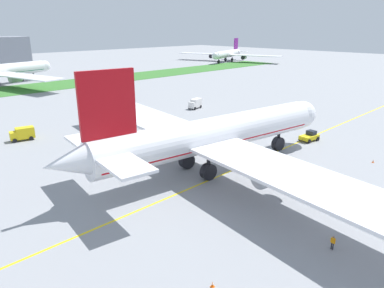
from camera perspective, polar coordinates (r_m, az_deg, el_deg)
name	(u,v)px	position (r m, az deg, el deg)	size (l,w,h in m)	color
ground_plane	(237,163)	(64.36, 7.15, -3.12)	(600.00, 600.00, 0.00)	gray
apron_taxi_line	(243,166)	(63.52, 8.21, -3.46)	(280.00, 0.36, 0.01)	yellow
grass_median_strip	(15,90)	(154.45, -26.46, 7.75)	(320.00, 24.00, 0.10)	#38722D
airliner_foreground	(210,135)	(59.16, 2.97, 1.38)	(53.39, 84.86, 18.13)	white
pushback_tug	(310,136)	(80.25, 18.30, 1.19)	(6.19, 3.17, 2.16)	yellow
ground_crew_wingwalker_port	(224,155)	(65.19, 5.21, -1.82)	(0.58, 0.30, 1.65)	black
ground_crew_marshaller_front	(333,241)	(43.22, 21.64, -14.29)	(0.31, 0.58, 1.66)	black
traffic_cone_near_nose	(213,284)	(36.09, 3.31, -21.51)	(0.36, 0.36, 0.58)	#F2590C
traffic_cone_port_wing	(373,161)	(72.03, 27.02, -2.46)	(0.36, 0.36, 0.58)	#F2590C
service_truck_baggage_loader	(23,133)	(84.63, -25.49, 1.53)	(5.17, 3.22, 2.80)	yellow
service_truck_fuel_bowser	(195,103)	(106.64, 0.53, 6.52)	(4.83, 3.10, 2.88)	white
parked_airliner_far_outer	(228,54)	(254.33, 5.74, 14.15)	(45.18, 72.90, 15.30)	white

